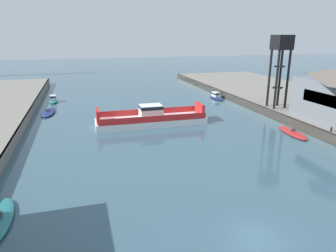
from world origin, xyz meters
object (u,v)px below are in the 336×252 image
(moored_boat_near_left, at_px, (292,132))
(moored_boat_mid_left, at_px, (48,112))
(moored_boat_far_right, at_px, (216,96))
(moored_boat_near_right, at_px, (53,100))
(crane_tower, at_px, (281,52))
(chain_ferry, at_px, (151,118))

(moored_boat_near_left, xyz_separation_m, moored_boat_mid_left, (-39.48, 25.39, 0.01))
(moored_boat_mid_left, bearing_deg, moored_boat_far_right, 6.12)
(moored_boat_near_left, distance_m, moored_boat_mid_left, 46.94)
(moored_boat_near_left, bearing_deg, moored_boat_near_right, 136.83)
(moored_boat_near_right, bearing_deg, moored_boat_near_left, -43.17)
(moored_boat_near_right, height_order, moored_boat_far_right, moored_boat_far_right)
(moored_boat_mid_left, distance_m, crane_tower, 47.68)
(moored_boat_near_left, bearing_deg, crane_tower, 68.69)
(chain_ferry, height_order, moored_boat_near_left, chain_ferry)
(chain_ferry, xyz_separation_m, moored_boat_mid_left, (-18.56, 13.38, -0.83))
(moored_boat_near_right, relative_size, moored_boat_far_right, 0.90)
(chain_ferry, height_order, moored_boat_near_right, chain_ferry)
(moored_boat_near_right, relative_size, moored_boat_mid_left, 0.66)
(chain_ferry, distance_m, crane_tower, 27.76)
(moored_boat_near_left, bearing_deg, moored_boat_far_right, 90.07)
(moored_boat_far_right, height_order, crane_tower, crane_tower)
(moored_boat_near_left, distance_m, crane_tower, 17.19)
(moored_boat_mid_left, xyz_separation_m, moored_boat_far_right, (39.44, 4.23, 0.39))
(chain_ferry, relative_size, moored_boat_near_left, 2.50)
(chain_ferry, distance_m, moored_boat_mid_left, 22.90)
(moored_boat_near_left, xyz_separation_m, moored_boat_far_right, (-0.04, 29.61, 0.39))
(chain_ferry, xyz_separation_m, crane_tower, (25.32, -0.72, 11.37))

